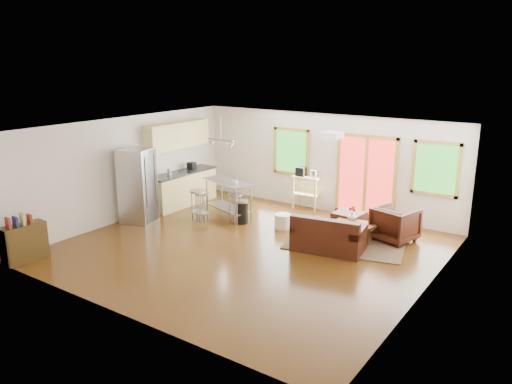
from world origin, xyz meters
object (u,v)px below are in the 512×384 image
Objects in this scene: rug at (347,241)px; kitchen_cart at (306,181)px; ottoman at (349,221)px; loveseat at (328,237)px; island at (228,193)px; coffee_table at (355,225)px; armchair at (395,222)px; refrigerator at (138,186)px.

rug is 2.74m from kitchen_cart.
loveseat is at bearing -82.66° from ottoman.
kitchen_cart is (1.27, 1.81, 0.12)m from island.
rug is 1.58× the size of loveseat.
coffee_table is 0.60× the size of island.
loveseat is at bearing -52.17° from kitchen_cart.
armchair is at bearing 28.13° from coffee_table.
rug is 0.85m from ottoman.
island is (-3.17, 0.63, 0.35)m from loveseat.
refrigerator is (-4.62, -2.39, 0.71)m from ottoman.
armchair is 0.76× the size of kitchen_cart.
loveseat is 2.43× the size of ottoman.
ottoman is (-0.39, 0.53, -0.11)m from coffee_table.
ottoman is at bearing 125.97° from coffee_table.
refrigerator reaches higher than rug.
ottoman is 0.40× the size of island.
coffee_table is (0.19, 0.96, 0.02)m from loveseat.
kitchen_cart is at bearing 144.77° from coffee_table.
island is 2.21m from kitchen_cart.
rug is at bearing -110.02° from coffee_table.
coffee_table is at bearing 5.63° from island.
island is (-3.28, -0.10, 0.65)m from rug.
loveseat is at bearing -98.51° from rug.
ottoman is 0.35× the size of refrigerator.
rug is 3.34m from island.
rug is 1.55× the size of island.
armchair is (0.78, 0.42, 0.10)m from coffee_table.
ottoman is 0.57× the size of kitchen_cart.
kitchen_cart is at bearing 151.02° from ottoman.
kitchen_cart is (-2.09, 1.47, 0.45)m from coffee_table.
island is at bearing 24.89° from armchair.
refrigerator reaches higher than kitchen_cart.
refrigerator reaches higher than armchair.
refrigerator is 1.62× the size of kitchen_cart.
refrigerator is at bearing 36.13° from armchair.
kitchen_cart reaches higher than loveseat.
coffee_table is 0.85× the size of kitchen_cart.
kitchen_cart is (-1.89, 2.44, 0.47)m from loveseat.
ottoman reaches higher than coffee_table.
refrigerator is (-5.00, -1.86, 0.60)m from coffee_table.
refrigerator is at bearing -137.14° from island.
coffee_table is at bearing -54.03° from ottoman.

